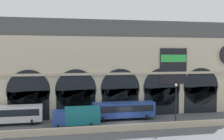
# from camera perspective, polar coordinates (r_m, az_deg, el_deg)

# --- Properties ---
(ground_plane) EXTENTS (200.00, 200.00, 0.00)m
(ground_plane) POSITION_cam_1_polar(r_m,az_deg,el_deg) (47.52, 3.14, -10.81)
(ground_plane) COLOR #54565B
(quay_parapet_wall) EXTENTS (90.00, 0.70, 0.96)m
(quay_parapet_wall) POSITION_cam_1_polar(r_m,az_deg,el_deg) (43.11, 4.75, -11.62)
(quay_parapet_wall) COLOR beige
(quay_parapet_wall) RESTS_ON ground
(station_building) EXTENTS (50.56, 4.92, 17.93)m
(station_building) POSITION_cam_1_polar(r_m,az_deg,el_deg) (53.22, 1.20, 0.16)
(station_building) COLOR beige
(station_building) RESTS_ON ground
(bus_west) EXTENTS (11.00, 3.25, 3.10)m
(bus_west) POSITION_cam_1_polar(r_m,az_deg,el_deg) (48.83, -20.65, -8.49)
(bus_west) COLOR white
(bus_west) RESTS_ON ground
(box_truck_midwest) EXTENTS (7.50, 2.91, 3.12)m
(box_truck_midwest) POSITION_cam_1_polar(r_m,az_deg,el_deg) (45.02, -7.29, -9.40)
(box_truck_midwest) COLOR #28479E
(box_truck_midwest) RESTS_ON ground
(bus_center) EXTENTS (11.00, 3.25, 3.10)m
(bus_center) POSITION_cam_1_polar(r_m,az_deg,el_deg) (49.39, 2.39, -8.16)
(bus_center) COLOR #28479E
(bus_center) RESTS_ON ground
(street_lamp_quayside) EXTENTS (0.44, 0.44, 6.90)m
(street_lamp_quayside) POSITION_cam_1_polar(r_m,az_deg,el_deg) (45.47, 13.00, -5.85)
(street_lamp_quayside) COLOR black
(street_lamp_quayside) RESTS_ON ground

